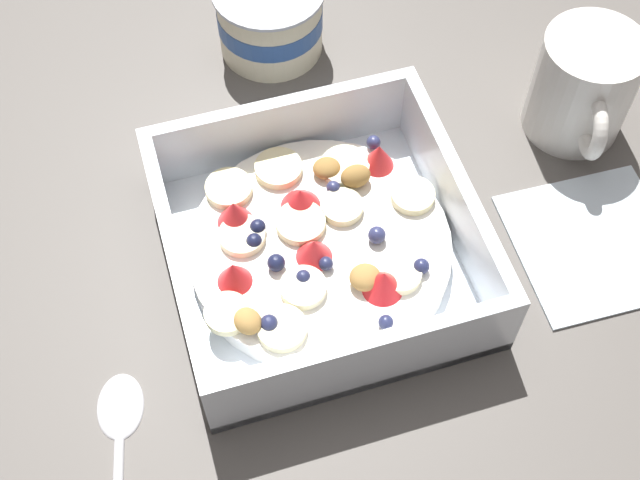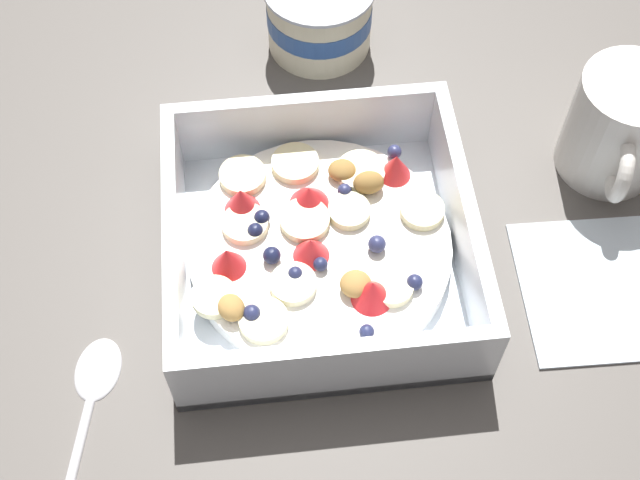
{
  "view_description": "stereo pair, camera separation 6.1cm",
  "coord_description": "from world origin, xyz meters",
  "px_view_note": "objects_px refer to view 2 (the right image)",
  "views": [
    {
      "loc": [
        -0.1,
        -0.33,
        0.55
      ],
      "look_at": [
        -0.01,
        -0.01,
        0.03
      ],
      "focal_mm": 47.89,
      "sensor_mm": 36.0,
      "label": 1
    },
    {
      "loc": [
        -0.04,
        -0.34,
        0.55
      ],
      "look_at": [
        -0.01,
        -0.01,
        0.03
      ],
      "focal_mm": 47.89,
      "sensor_mm": 36.0,
      "label": 2
    }
  ],
  "objects_px": {
    "fruit_bowl": "(319,245)",
    "folded_napkin": "(603,287)",
    "yogurt_cup": "(319,15)",
    "spoon": "(88,403)",
    "coffee_mug": "(620,127)"
  },
  "relations": [
    {
      "from": "fruit_bowl",
      "to": "coffee_mug",
      "type": "xyz_separation_m",
      "value": [
        0.24,
        0.07,
        0.02
      ]
    },
    {
      "from": "fruit_bowl",
      "to": "folded_napkin",
      "type": "bearing_deg",
      "value": -12.9
    },
    {
      "from": "spoon",
      "to": "yogurt_cup",
      "type": "distance_m",
      "value": 0.38
    },
    {
      "from": "spoon",
      "to": "folded_napkin",
      "type": "height_order",
      "value": "spoon"
    },
    {
      "from": "fruit_bowl",
      "to": "yogurt_cup",
      "type": "relative_size",
      "value": 2.26
    },
    {
      "from": "coffee_mug",
      "to": "folded_napkin",
      "type": "relative_size",
      "value": 0.9
    },
    {
      "from": "coffee_mug",
      "to": "spoon",
      "type": "bearing_deg",
      "value": -158.02
    },
    {
      "from": "yogurt_cup",
      "to": "coffee_mug",
      "type": "distance_m",
      "value": 0.27
    },
    {
      "from": "spoon",
      "to": "folded_napkin",
      "type": "bearing_deg",
      "value": 7.79
    },
    {
      "from": "fruit_bowl",
      "to": "spoon",
      "type": "relative_size",
      "value": 1.25
    },
    {
      "from": "yogurt_cup",
      "to": "coffee_mug",
      "type": "relative_size",
      "value": 0.88
    },
    {
      "from": "yogurt_cup",
      "to": "folded_napkin",
      "type": "xyz_separation_m",
      "value": [
        0.18,
        -0.27,
        -0.03
      ]
    },
    {
      "from": "yogurt_cup",
      "to": "folded_napkin",
      "type": "distance_m",
      "value": 0.33
    },
    {
      "from": "coffee_mug",
      "to": "folded_napkin",
      "type": "bearing_deg",
      "value": -106.71
    },
    {
      "from": "yogurt_cup",
      "to": "folded_napkin",
      "type": "bearing_deg",
      "value": -56.63
    }
  ]
}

